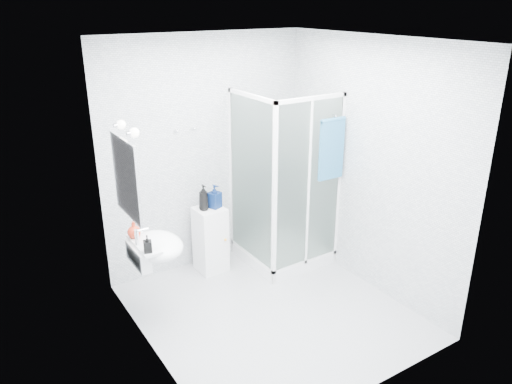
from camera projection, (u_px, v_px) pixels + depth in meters
room at (272, 189)px, 4.50m from camera, size 2.40×2.60×2.60m
shower_enclosure at (282, 227)px, 5.74m from camera, size 0.90×0.95×2.00m
wall_basin at (154, 247)px, 4.54m from camera, size 0.46×0.56×0.35m
mirror at (126, 178)px, 4.18m from camera, size 0.02×0.60×0.70m
vanity_lights at (127, 129)px, 4.05m from camera, size 0.10×0.40×0.08m
wall_hooks at (186, 130)px, 5.24m from camera, size 0.23×0.06×0.03m
storage_cabinet at (211, 239)px, 5.61m from camera, size 0.32×0.34×0.76m
hand_towel at (332, 147)px, 5.24m from camera, size 0.31×0.05×0.66m
shampoo_bottle_a at (204, 198)px, 5.39m from camera, size 0.11×0.11×0.29m
shampoo_bottle_b at (215, 196)px, 5.45m from camera, size 0.16×0.16×0.27m
soap_dispenser_orange at (134, 230)px, 4.55m from camera, size 0.12×0.12×0.16m
soap_dispenser_black at (147, 244)px, 4.28m from camera, size 0.09×0.09×0.16m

